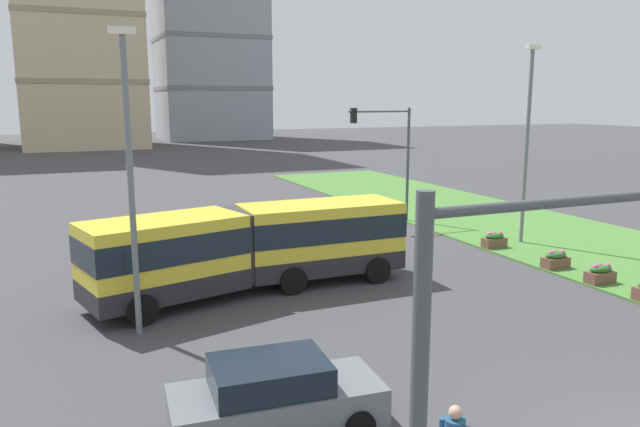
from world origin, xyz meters
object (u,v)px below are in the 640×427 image
(car_grey_wagon, at_px, (275,397))
(flower_planter_4, at_px, (556,260))
(flower_planter_3, at_px, (600,274))
(streetlight_left, at_px, (130,172))
(apartment_tower_centre, at_px, (209,16))
(streetlight_median, at_px, (527,138))
(traffic_light_near_left, at_px, (533,377))
(car_maroon_sedan, at_px, (172,240))
(articulated_bus, at_px, (253,247))
(traffic_light_far_right, at_px, (390,145))
(flower_planter_5, at_px, (494,240))

(car_grey_wagon, distance_m, flower_planter_4, 16.21)
(flower_planter_3, distance_m, streetlight_left, 17.19)
(flower_planter_3, xyz_separation_m, apartment_tower_centre, (7.21, 93.03, 20.87))
(streetlight_median, bearing_deg, traffic_light_near_left, -131.55)
(car_maroon_sedan, xyz_separation_m, traffic_light_near_left, (-0.17, -22.36, 3.44))
(articulated_bus, height_order, car_grey_wagon, articulated_bus)
(streetlight_median, bearing_deg, flower_planter_3, -106.43)
(streetlight_left, bearing_deg, articulated_bus, 30.72)
(traffic_light_far_right, bearing_deg, streetlight_left, -142.61)
(streetlight_left, bearing_deg, car_maroon_sedan, 74.33)
(streetlight_median, height_order, apartment_tower_centre, apartment_tower_centre)
(car_grey_wagon, relative_size, traffic_light_near_left, 0.74)
(car_maroon_sedan, bearing_deg, traffic_light_near_left, -90.44)
(flower_planter_4, distance_m, flower_planter_5, 3.83)
(flower_planter_4, relative_size, streetlight_median, 0.12)
(traffic_light_near_left, distance_m, traffic_light_far_right, 28.01)
(streetlight_median, bearing_deg, car_grey_wagon, -145.44)
(flower_planter_3, height_order, streetlight_median, streetlight_median)
(articulated_bus, distance_m, traffic_light_near_left, 16.48)
(traffic_light_near_left, bearing_deg, apartment_tower_centre, 78.44)
(articulated_bus, height_order, traffic_light_near_left, traffic_light_near_left)
(flower_planter_5, bearing_deg, flower_planter_3, -90.00)
(car_maroon_sedan, height_order, apartment_tower_centre, apartment_tower_centre)
(flower_planter_3, height_order, traffic_light_near_left, traffic_light_near_left)
(articulated_bus, bearing_deg, streetlight_left, -149.28)
(car_grey_wagon, height_order, flower_planter_4, car_grey_wagon)
(flower_planter_5, relative_size, traffic_light_near_left, 0.18)
(car_grey_wagon, height_order, traffic_light_far_right, traffic_light_far_right)
(car_grey_wagon, xyz_separation_m, flower_planter_3, (14.55, 4.89, -0.33))
(articulated_bus, height_order, car_maroon_sedan, articulated_bus)
(car_maroon_sedan, relative_size, flower_planter_4, 4.19)
(articulated_bus, relative_size, flower_planter_4, 10.91)
(car_maroon_sedan, distance_m, flower_planter_3, 17.61)
(traffic_light_far_right, bearing_deg, traffic_light_near_left, -116.82)
(car_maroon_sedan, distance_m, apartment_tower_centre, 87.56)
(articulated_bus, distance_m, flower_planter_4, 12.44)
(flower_planter_5, bearing_deg, flower_planter_4, -90.00)
(flower_planter_3, height_order, streetlight_left, streetlight_left)
(traffic_light_far_right, bearing_deg, flower_planter_3, -83.20)
(car_grey_wagon, distance_m, flower_planter_5, 18.22)
(articulated_bus, bearing_deg, streetlight_median, 8.21)
(flower_planter_5, relative_size, streetlight_left, 0.13)
(apartment_tower_centre, bearing_deg, flower_planter_5, -94.74)
(articulated_bus, bearing_deg, traffic_light_far_right, 39.82)
(car_grey_wagon, bearing_deg, articulated_bus, 75.74)
(car_grey_wagon, distance_m, traffic_light_near_left, 7.68)
(flower_planter_3, relative_size, streetlight_median, 0.12)
(flower_planter_4, relative_size, flower_planter_5, 1.00)
(flower_planter_3, bearing_deg, flower_planter_4, 90.00)
(flower_planter_4, bearing_deg, flower_planter_3, -90.00)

